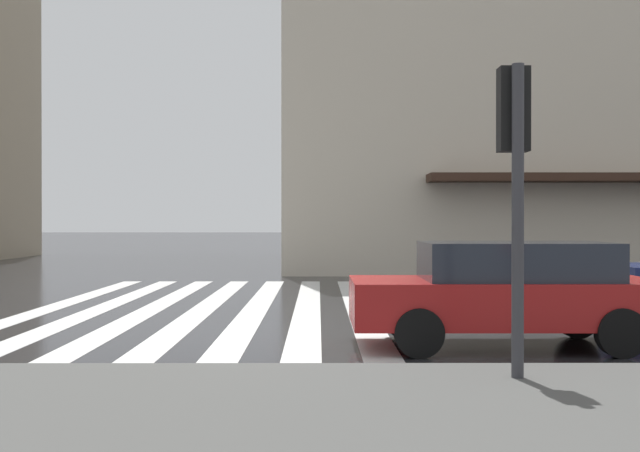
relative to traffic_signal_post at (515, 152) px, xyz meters
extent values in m
plane|color=black|center=(3.67, 2.37, -2.38)|extent=(220.00, 220.00, 0.00)
cube|color=silver|center=(7.67, 1.17, -2.38)|extent=(13.00, 0.50, 0.01)
cube|color=silver|center=(7.67, 2.17, -2.38)|extent=(13.00, 0.50, 0.01)
cube|color=silver|center=(7.67, 3.17, -2.38)|extent=(13.00, 0.50, 0.01)
cube|color=silver|center=(7.67, 4.17, -2.38)|extent=(13.00, 0.50, 0.01)
cube|color=silver|center=(7.67, 5.17, -2.38)|extent=(13.00, 0.50, 0.01)
cube|color=silver|center=(7.67, 6.17, -2.38)|extent=(13.00, 0.50, 0.01)
cube|color=silver|center=(7.67, 7.17, -2.38)|extent=(13.00, 0.50, 0.01)
cylinder|color=#333338|center=(-0.13, 0.00, -0.69)|extent=(0.12, 0.12, 3.09)
cube|color=black|center=(0.05, 0.00, 0.43)|extent=(0.22, 0.30, 0.85)
sphere|color=red|center=(0.17, 0.00, 0.71)|extent=(0.17, 0.17, 0.17)
sphere|color=orange|center=(0.17, 0.00, 0.43)|extent=(0.17, 0.17, 0.17)
sphere|color=green|center=(0.17, 0.00, 0.15)|extent=(0.17, 0.17, 0.17)
cube|color=maroon|center=(2.67, -0.53, -1.77)|extent=(1.75, 4.10, 0.60)
cube|color=#232833|center=(2.67, -0.68, -1.22)|extent=(1.54, 2.46, 0.50)
cylinder|color=black|center=(1.84, 0.72, -2.07)|extent=(0.20, 0.62, 0.62)
cylinder|color=black|center=(3.49, 0.72, -2.07)|extent=(0.20, 0.62, 0.62)
cylinder|color=black|center=(1.84, -1.78, -2.07)|extent=(0.20, 0.62, 0.62)
cylinder|color=black|center=(3.49, -1.78, -2.07)|extent=(0.20, 0.62, 0.62)
camera|label=1|loc=(-7.84, 1.97, -0.69)|focal=44.05mm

